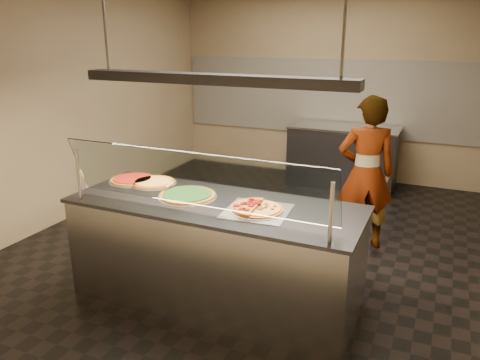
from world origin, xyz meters
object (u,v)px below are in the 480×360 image
at_px(half_pizza_sausage, 269,210).
at_px(pizza_spatula, 171,187).
at_px(serving_counter, 215,252).
at_px(pizza_spinach, 188,195).
at_px(sneeze_guard, 193,180).
at_px(prep_table, 342,156).
at_px(worker, 366,173).
at_px(perforated_tray, 257,211).
at_px(half_pizza_pepperoni, 246,205).
at_px(heat_lamp_housing, 212,79).
at_px(pizza_cheese, 154,182).
at_px(pizza_tomato, 133,179).

bearing_deg(half_pizza_sausage, pizza_spatula, 170.02).
xyz_separation_m(serving_counter, pizza_spinach, (-0.28, 0.03, 0.48)).
xyz_separation_m(sneeze_guard, prep_table, (0.28, 4.15, -0.76)).
height_order(serving_counter, sneeze_guard, sneeze_guard).
relative_size(prep_table, worker, 0.97).
height_order(serving_counter, half_pizza_sausage, half_pizza_sausage).
bearing_deg(perforated_tray, half_pizza_pepperoni, -179.90).
relative_size(worker, heat_lamp_housing, 0.73).
relative_size(half_pizza_pepperoni, pizza_spatula, 1.87).
height_order(perforated_tray, half_pizza_sausage, half_pizza_sausage).
xyz_separation_m(perforated_tray, prep_table, (-0.12, 3.85, -0.47)).
xyz_separation_m(perforated_tray, half_pizza_pepperoni, (-0.10, -0.00, 0.03)).
xyz_separation_m(sneeze_guard, pizza_cheese, (-0.76, 0.57, -0.28)).
height_order(half_pizza_sausage, pizza_spatula, half_pizza_sausage).
bearing_deg(pizza_spatula, pizza_tomato, 170.15).
distance_m(sneeze_guard, pizza_spinach, 0.55).
height_order(half_pizza_pepperoni, worker, worker).
bearing_deg(pizza_tomato, serving_counter, -12.57).
bearing_deg(perforated_tray, sneeze_guard, -143.46).
xyz_separation_m(sneeze_guard, worker, (0.97, 2.03, -0.38)).
relative_size(perforated_tray, prep_table, 0.33).
height_order(pizza_cheese, heat_lamp_housing, heat_lamp_housing).
bearing_deg(pizza_spinach, prep_table, 81.56).
xyz_separation_m(sneeze_guard, perforated_tray, (0.40, 0.30, -0.29)).
height_order(half_pizza_pepperoni, pizza_cheese, half_pizza_pepperoni).
height_order(sneeze_guard, pizza_spatula, sneeze_guard).
bearing_deg(heat_lamp_housing, serving_counter, 0.00).
xyz_separation_m(perforated_tray, worker, (0.57, 1.73, -0.09)).
height_order(serving_counter, half_pizza_pepperoni, half_pizza_pepperoni).
distance_m(perforated_tray, prep_table, 3.88).
bearing_deg(pizza_spatula, prep_table, 77.85).
bearing_deg(worker, perforated_tray, 51.06).
xyz_separation_m(pizza_tomato, heat_lamp_housing, (1.00, -0.22, 1.01)).
distance_m(sneeze_guard, half_pizza_sausage, 0.65).
bearing_deg(worker, sneeze_guard, 43.64).
height_order(half_pizza_sausage, heat_lamp_housing, heat_lamp_housing).
relative_size(half_pizza_pepperoni, worker, 0.26).
height_order(sneeze_guard, heat_lamp_housing, heat_lamp_housing).
bearing_deg(pizza_cheese, sneeze_guard, -36.94).
height_order(half_pizza_pepperoni, pizza_tomato, half_pizza_pepperoni).
distance_m(pizza_spatula, worker, 2.15).
bearing_deg(prep_table, pizza_spatula, -102.15).
distance_m(pizza_cheese, prep_table, 3.76).
xyz_separation_m(pizza_spinach, pizza_spatula, (-0.23, 0.10, 0.01)).
height_order(sneeze_guard, half_pizza_pepperoni, sneeze_guard).
distance_m(serving_counter, heat_lamp_housing, 1.48).
xyz_separation_m(pizza_tomato, prep_table, (1.28, 3.58, -0.48)).
bearing_deg(perforated_tray, pizza_cheese, 166.84).
relative_size(serving_counter, perforated_tray, 4.60).
relative_size(half_pizza_pepperoni, heat_lamp_housing, 0.19).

